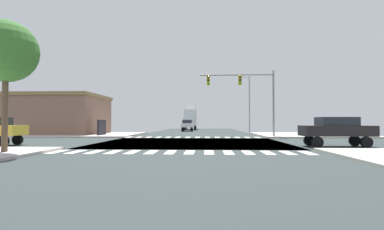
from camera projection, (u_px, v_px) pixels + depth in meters
name	position (u px, v px, depth m)	size (l,w,h in m)	color
ground	(192.00, 143.00, 22.54)	(90.00, 90.00, 0.05)	#2E3737
sidewalk_corner_ne	(309.00, 135.00, 33.91)	(12.00, 12.00, 0.14)	#B2ADA3
sidewalk_corner_nw	(88.00, 134.00, 35.14)	(12.00, 12.00, 0.14)	#B9A8A3
crosswalk_near	(180.00, 152.00, 15.27)	(13.50, 2.00, 0.01)	white
crosswalk_far	(193.00, 137.00, 29.85)	(13.50, 2.00, 0.01)	white
traffic_signal_mast	(245.00, 88.00, 29.92)	(7.59, 0.55, 6.77)	gray
street_lamp	(248.00, 99.00, 44.12)	(1.78, 0.32, 8.39)	gray
bank_building	(54.00, 115.00, 36.56)	(13.33, 9.21, 4.91)	#856250
sidewalk_tree	(6.00, 52.00, 14.34)	(3.02, 3.02, 6.54)	brown
sedan_farside_1	(336.00, 129.00, 18.63)	(4.30, 1.80, 1.88)	black
sedan_crossing_2	(187.00, 125.00, 49.00)	(1.80, 4.30, 1.88)	black
box_truck_queued_1	(190.00, 117.00, 58.75)	(2.40, 7.20, 4.85)	black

